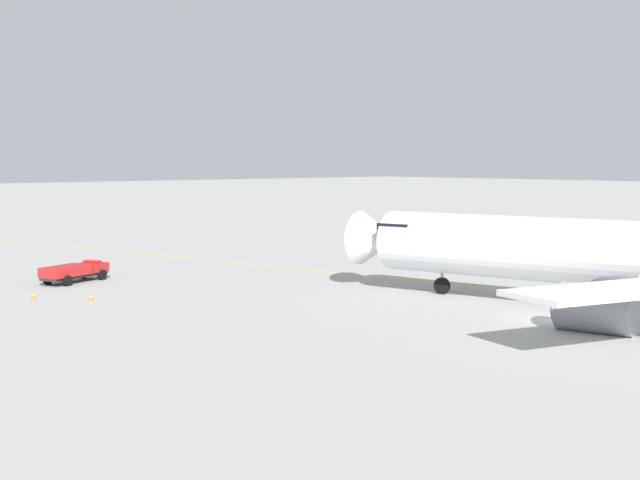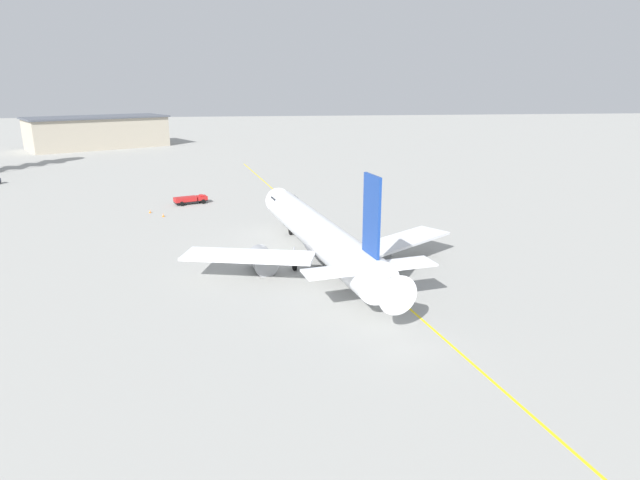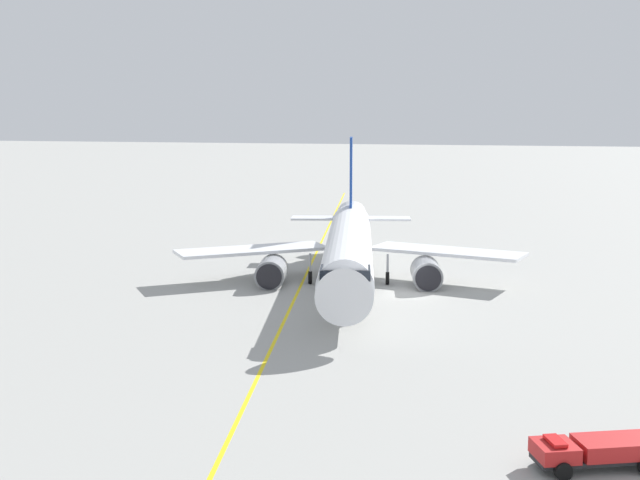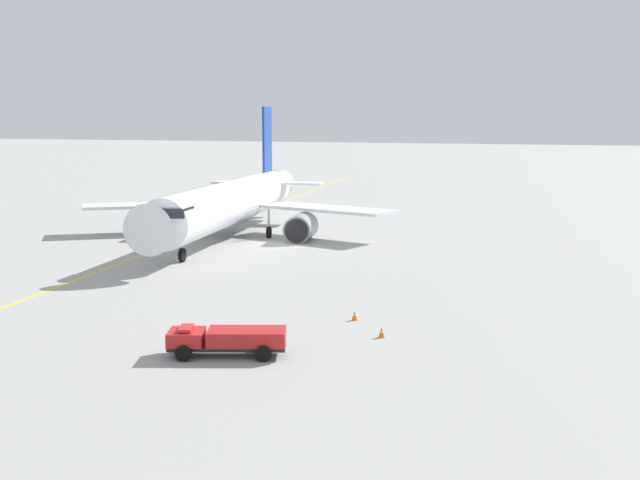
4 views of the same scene
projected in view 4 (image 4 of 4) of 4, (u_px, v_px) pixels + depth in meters
name	position (u px, v px, depth m)	size (l,w,h in m)	color
ground_plane	(276.00, 245.00, 72.91)	(600.00, 600.00, 0.00)	#9E9E99
airliner_main	(230.00, 205.00, 76.11)	(30.69, 38.61, 12.45)	white
ops_pickup_truck	(228.00, 339.00, 38.63)	(5.77, 3.67, 1.41)	#232326
taxiway_centreline	(190.00, 237.00, 77.66)	(25.99, 162.75, 0.01)	yellow
safety_cone_near	(355.00, 315.00, 45.56)	(0.36, 0.36, 0.55)	orange
safety_cone_mid	(382.00, 332.00, 41.95)	(0.36, 0.36, 0.55)	orange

